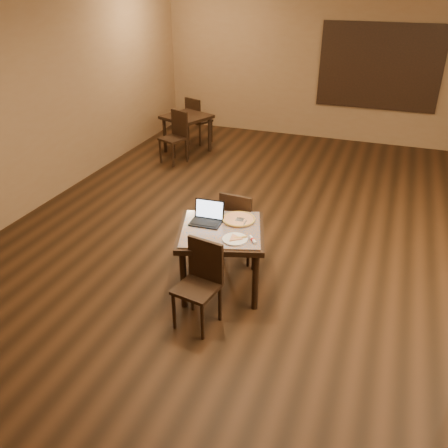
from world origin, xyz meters
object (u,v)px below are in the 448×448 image
at_px(other_table_b, 187,122).
at_px(chair_main_far, 239,223).
at_px(pizza_pan, 239,220).
at_px(laptop, 208,216).
at_px(other_table_b_chair_far, 197,118).
at_px(other_table_b_chair_near, 176,134).
at_px(tiled_table, 221,237).
at_px(chair_main_near, 201,279).

bearing_deg(other_table_b, chair_main_far, -35.37).
relative_size(chair_main_far, pizza_pan, 2.72).
bearing_deg(laptop, other_table_b_chair_far, 111.60).
bearing_deg(other_table_b_chair_far, laptop, 136.35).
distance_m(other_table_b_chair_near, other_table_b_chair_far, 1.12).
xyz_separation_m(tiled_table, other_table_b, (-2.25, 4.09, -0.05)).
bearing_deg(chair_main_near, other_table_b_chair_far, 123.38).
height_order(chair_main_far, other_table_b_chair_far, other_table_b_chair_far).
bearing_deg(other_table_b_chair_near, tiled_table, -36.09).
relative_size(other_table_b, other_table_b_chair_near, 1.07).
xyz_separation_m(laptop, pizza_pan, (0.32, 0.14, -0.06)).
bearing_deg(chair_main_near, laptop, 116.26).
relative_size(pizza_pan, other_table_b_chair_far, 0.36).
bearing_deg(laptop, chair_main_near, -76.59).
relative_size(chair_main_far, other_table_b, 0.91).
xyz_separation_m(other_table_b, other_table_b_chair_near, (0.03, -0.56, -0.07)).
distance_m(chair_main_near, other_table_b_chair_far, 5.75).
distance_m(tiled_table, other_table_b_chair_near, 4.17).
distance_m(chair_main_far, other_table_b_chair_near, 3.65).
bearing_deg(other_table_b, laptop, -41.03).
distance_m(tiled_table, other_table_b, 4.67).
height_order(laptop, pizza_pan, laptop).
distance_m(pizza_pan, other_table_b, 4.52).
bearing_deg(other_table_b, other_table_b_chair_far, 114.91).
xyz_separation_m(laptop, other_table_b_chair_far, (-2.08, 4.54, -0.29)).
relative_size(laptop, pizza_pan, 1.02).
distance_m(other_table_b, other_table_b_chair_near, 0.57).
bearing_deg(chair_main_far, pizza_pan, 113.30).
bearing_deg(pizza_pan, other_table_b_chair_near, 125.43).
xyz_separation_m(chair_main_near, other_table_b_chair_near, (-2.23, 4.15, 0.02)).
distance_m(chair_main_far, laptop, 0.63).
distance_m(other_table_b, other_table_b_chair_far, 0.57).
height_order(tiled_table, other_table_b_chair_near, other_table_b_chair_near).
bearing_deg(laptop, other_table_b, 114.22).
distance_m(tiled_table, laptop, 0.28).
bearing_deg(other_table_b_chair_far, tiled_table, 137.88).
xyz_separation_m(chair_main_near, pizza_pan, (0.11, 0.86, 0.25)).
bearing_deg(tiled_table, pizza_pan, 46.14).
xyz_separation_m(chair_main_far, other_table_b_chair_far, (-2.27, 4.03, 0.01)).
distance_m(laptop, other_table_b_chair_near, 3.98).
bearing_deg(tiled_table, other_table_b_chair_near, 104.88).
bearing_deg(chair_main_near, tiled_table, 101.11).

